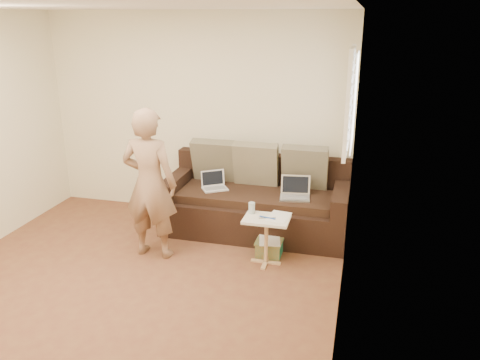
{
  "coord_description": "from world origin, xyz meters",
  "views": [
    {
      "loc": [
        2.08,
        -3.54,
        2.53
      ],
      "look_at": [
        0.8,
        1.4,
        0.78
      ],
      "focal_mm": 36.01,
      "sensor_mm": 36.0,
      "label": 1
    }
  ],
  "objects_px": {
    "person": "(150,184)",
    "drinking_glass": "(252,208)",
    "laptop_silver": "(295,199)",
    "laptop_white": "(215,189)",
    "side_table": "(266,241)",
    "striped_box": "(269,247)",
    "sofa": "(256,199)"
  },
  "relations": [
    {
      "from": "laptop_silver",
      "to": "side_table",
      "type": "height_order",
      "value": "laptop_silver"
    },
    {
      "from": "sofa",
      "to": "person",
      "type": "bearing_deg",
      "value": -137.58
    },
    {
      "from": "laptop_silver",
      "to": "laptop_white",
      "type": "height_order",
      "value": "laptop_silver"
    },
    {
      "from": "laptop_silver",
      "to": "laptop_white",
      "type": "distance_m",
      "value": 0.99
    },
    {
      "from": "side_table",
      "to": "laptop_silver",
      "type": "bearing_deg",
      "value": 72.68
    },
    {
      "from": "striped_box",
      "to": "side_table",
      "type": "bearing_deg",
      "value": -90.13
    },
    {
      "from": "laptop_white",
      "to": "striped_box",
      "type": "bearing_deg",
      "value": -66.96
    },
    {
      "from": "striped_box",
      "to": "person",
      "type": "bearing_deg",
      "value": -166.33
    },
    {
      "from": "sofa",
      "to": "laptop_silver",
      "type": "height_order",
      "value": "sofa"
    },
    {
      "from": "laptop_silver",
      "to": "drinking_glass",
      "type": "xyz_separation_m",
      "value": [
        -0.38,
        -0.55,
        0.06
      ]
    },
    {
      "from": "laptop_white",
      "to": "laptop_silver",
      "type": "bearing_deg",
      "value": -37.72
    },
    {
      "from": "laptop_white",
      "to": "side_table",
      "type": "height_order",
      "value": "laptop_white"
    },
    {
      "from": "laptop_white",
      "to": "side_table",
      "type": "relative_size",
      "value": 0.56
    },
    {
      "from": "sofa",
      "to": "drinking_glass",
      "type": "relative_size",
      "value": 18.33
    },
    {
      "from": "side_table",
      "to": "drinking_glass",
      "type": "relative_size",
      "value": 4.37
    },
    {
      "from": "laptop_white",
      "to": "drinking_glass",
      "type": "height_order",
      "value": "drinking_glass"
    },
    {
      "from": "side_table",
      "to": "striped_box",
      "type": "relative_size",
      "value": 1.8
    },
    {
      "from": "laptop_white",
      "to": "side_table",
      "type": "distance_m",
      "value": 1.09
    },
    {
      "from": "side_table",
      "to": "sofa",
      "type": "bearing_deg",
      "value": 110.59
    },
    {
      "from": "side_table",
      "to": "striped_box",
      "type": "distance_m",
      "value": 0.26
    },
    {
      "from": "sofa",
      "to": "laptop_silver",
      "type": "bearing_deg",
      "value": -14.55
    },
    {
      "from": "laptop_silver",
      "to": "side_table",
      "type": "distance_m",
      "value": 0.72
    },
    {
      "from": "striped_box",
      "to": "laptop_white",
      "type": "bearing_deg",
      "value": 146.86
    },
    {
      "from": "drinking_glass",
      "to": "side_table",
      "type": "bearing_deg",
      "value": -26.3
    },
    {
      "from": "person",
      "to": "side_table",
      "type": "relative_size",
      "value": 3.16
    },
    {
      "from": "laptop_silver",
      "to": "side_table",
      "type": "bearing_deg",
      "value": -115.02
    },
    {
      "from": "laptop_silver",
      "to": "side_table",
      "type": "xyz_separation_m",
      "value": [
        -0.2,
        -0.64,
        -0.26
      ]
    },
    {
      "from": "person",
      "to": "drinking_glass",
      "type": "height_order",
      "value": "person"
    },
    {
      "from": "laptop_white",
      "to": "drinking_glass",
      "type": "bearing_deg",
      "value": -79.54
    },
    {
      "from": "striped_box",
      "to": "laptop_silver",
      "type": "bearing_deg",
      "value": 65.87
    },
    {
      "from": "sofa",
      "to": "side_table",
      "type": "height_order",
      "value": "sofa"
    },
    {
      "from": "laptop_white",
      "to": "striped_box",
      "type": "height_order",
      "value": "laptop_white"
    }
  ]
}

